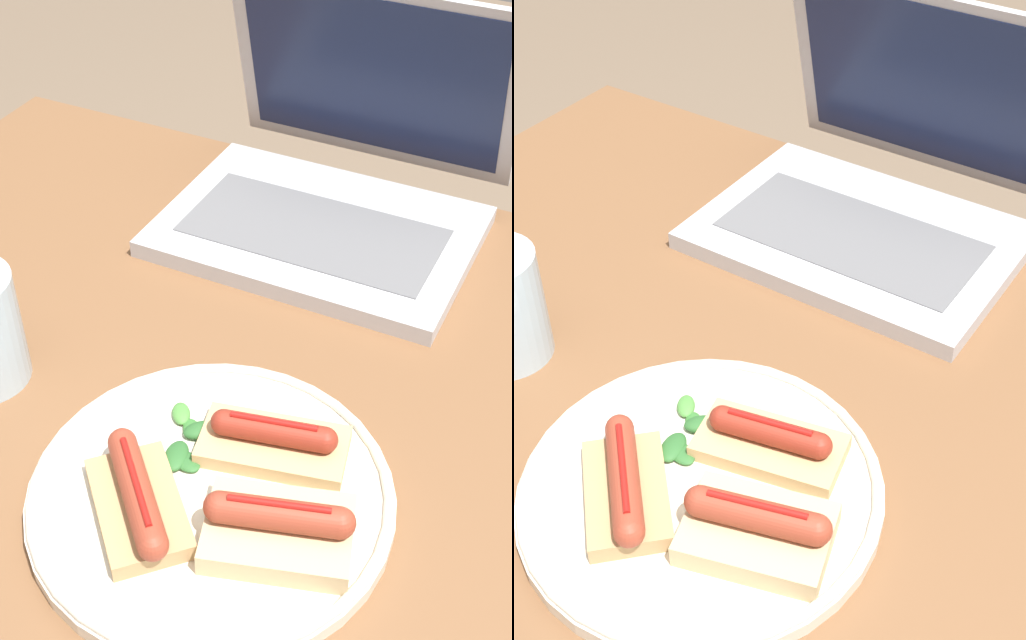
% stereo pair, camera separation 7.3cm
% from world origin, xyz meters
% --- Properties ---
extents(desk, '(1.21, 0.72, 0.74)m').
position_xyz_m(desk, '(0.00, 0.00, 0.66)').
color(desk, brown).
rests_on(desk, ground_plane).
extents(laptop, '(0.31, 0.28, 0.23)m').
position_xyz_m(laptop, '(-0.14, 0.26, 0.78)').
color(laptop, '#B7B7BC').
rests_on(laptop, desk).
extents(plate, '(0.27, 0.27, 0.02)m').
position_xyz_m(plate, '(-0.08, -0.13, 0.75)').
color(plate, silver).
rests_on(plate, desk).
extents(sausage_toast_left, '(0.12, 0.08, 0.04)m').
position_xyz_m(sausage_toast_left, '(-0.05, -0.07, 0.76)').
color(sausage_toast_left, tan).
rests_on(sausage_toast_left, plate).
extents(sausage_toast_middle, '(0.11, 0.11, 0.04)m').
position_xyz_m(sausage_toast_middle, '(-0.11, -0.17, 0.77)').
color(sausage_toast_middle, tan).
rests_on(sausage_toast_middle, plate).
extents(sausage_toast_right, '(0.12, 0.10, 0.04)m').
position_xyz_m(sausage_toast_right, '(-0.02, -0.15, 0.77)').
color(sausage_toast_right, '#D6B784').
rests_on(sausage_toast_right, plate).
extents(salad_pile, '(0.06, 0.08, 0.01)m').
position_xyz_m(salad_pile, '(-0.12, -0.10, 0.75)').
color(salad_pile, '#387A33').
rests_on(salad_pile, plate).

